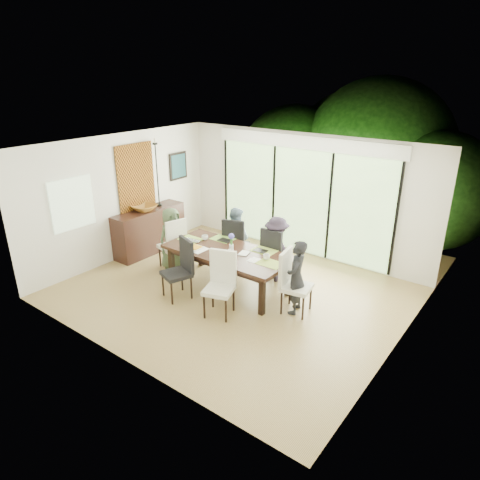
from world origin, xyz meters
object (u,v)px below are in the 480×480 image
Objects in this scene: chair_right_end at (297,283)px; chair_far_right at (277,253)px; cup_a at (205,238)px; sideboard at (150,230)px; chair_far_left at (236,242)px; person_right_end at (296,277)px; chair_left_end at (172,243)px; laptop at (191,241)px; chair_near_left at (176,270)px; bowl at (144,208)px; person_far_left at (236,238)px; cup_b at (231,252)px; vase at (231,247)px; cup_c at (266,257)px; table_top at (228,252)px; chair_near_right at (219,285)px; person_left_end at (172,238)px; person_far_right at (276,249)px.

chair_right_end and chair_far_right have the same top height.
cup_a is 0.07× the size of sideboard.
chair_far_left is 0.85× the size of person_right_end.
chair_left_end is 0.69m from laptop.
chair_right_end is at bearing -3.90° from cup_a.
person_right_end is (1.98, 0.87, 0.10)m from chair_near_left.
chair_left_end is 0.63× the size of sideboard.
person_right_end is at bearing -3.15° from bowl.
person_far_left is 2.16m from sideboard.
cup_b is 0.06× the size of sideboard.
vase is 0.75m from cup_c.
person_far_left is (-1.93, 0.83, 0.00)m from person_right_end.
table_top is 1.03m from chair_far_right.
chair_near_right is 0.85× the size of person_right_end.
sideboard is (-3.34, 0.22, -0.31)m from cup_c.
table_top is at bearing 101.20° from chair_near_right.
chair_far_left is at bearing -84.73° from person_far_left.
person_right_end is 2.10m from person_far_left.
person_left_end and person_far_left have the same top height.
person_far_right reaches higher than chair_far_right.
vase is at bearing 79.04° from chair_near_left.
chair_near_right reaches higher than vase.
cup_a is at bearing 36.81° from person_far_right.
bowl is at bearing 171.81° from chair_near_left.
chair_right_end is at bearing -82.86° from person_left_end.
chair_far_left is 0.85× the size of person_far_left.
bowl is (-1.84, 0.07, 0.25)m from cup_a.
laptop is at bearing 41.86° from person_far_right.
chair_right_end and chair_near_left have the same top height.
chair_far_left is 1.00m from person_far_right.
person_right_end reaches higher than chair_right_end.
chair_far_left is at bearing -127.94° from person_right_end.
table_top is at bearing -12.09° from cup_a.
chair_far_right is (2.05, 0.85, 0.00)m from chair_left_end.
chair_far_left reaches higher than cup_a.
chair_near_left is (-0.50, -0.87, -0.17)m from table_top.
sideboard is (-3.09, -0.53, -0.06)m from chair_far_right.
person_far_right is at bearing 28.55° from cup_a.
cup_c is at bearing 128.26° from chair_far_left.
laptop is at bearing 46.39° from chair_far_left.
vase is at bearing -106.17° from person_right_end.
chair_far_right is 1.71m from laptop.
vase reaches higher than cup_a.
chair_left_end is 0.85× the size of person_left_end.
person_left_end reaches higher than bowl.
chair_left_end reaches higher than table_top.
person_far_right is 0.94m from vase.
person_far_right is at bearing 39.37° from chair_right_end.
person_far_left reaches higher than sideboard.
chair_left_end is 3.33× the size of laptop.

